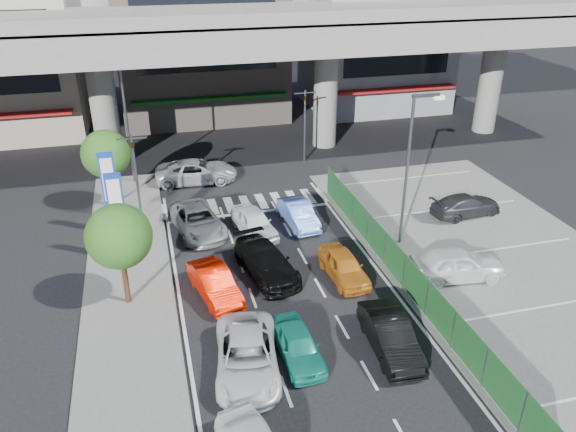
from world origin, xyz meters
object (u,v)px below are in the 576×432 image
object	(u,v)px
street_lamp_right	(411,159)
sedan_white_front_mid	(254,222)
hatch_black_mid_right	(391,336)
signboard_near	(116,205)
kei_truck_front_right	(298,214)
traffic_light_right	(305,108)
crossing_wagon_silver	(196,171)
sedan_white_mid_left	(247,356)
taxi_teal_mid	(298,345)
taxi_orange_left	(215,284)
tree_far	(106,154)
signboard_far	(109,182)
sedan_black_mid	(266,262)
parked_sedan_white	(457,264)
parked_sedan_dgrey	(466,205)
street_lamp_left	(128,112)
wagon_silver_front_left	(198,221)
traffic_light_left	(134,157)
tree_near	(119,237)
traffic_cone	(406,273)

from	to	relation	value
street_lamp_right	sedan_white_front_mid	distance (m)	9.01
sedan_white_front_mid	hatch_black_mid_right	bearing A→B (deg)	-84.17
signboard_near	kei_truck_front_right	distance (m)	9.99
traffic_light_right	crossing_wagon_silver	xyz separation A→B (m)	(-7.99, -1.91, -3.20)
sedan_white_mid_left	taxi_teal_mid	bearing A→B (deg)	15.05
street_lamp_right	taxi_orange_left	world-z (taller)	street_lamp_right
traffic_light_right	hatch_black_mid_right	world-z (taller)	traffic_light_right
tree_far	signboard_far	bearing A→B (deg)	-86.74
taxi_teal_mid	sedan_black_mid	xyz separation A→B (m)	(0.17, 6.17, 0.07)
parked_sedan_white	parked_sedan_dgrey	distance (m)	7.16
street_lamp_left	hatch_black_mid_right	size ratio (longest dim) A/B	1.91
wagon_silver_front_left	sedan_white_front_mid	size ratio (longest dim) A/B	1.25
signboard_near	kei_truck_front_right	bearing A→B (deg)	8.86
signboard_far	parked_sedan_dgrey	size ratio (longest dim) A/B	1.10
traffic_light_left	sedan_white_front_mid	xyz separation A→B (m)	(5.94, -2.96, -3.26)
tree_near	crossing_wagon_silver	bearing A→B (deg)	71.00
signboard_near	wagon_silver_front_left	size ratio (longest dim) A/B	0.95
traffic_light_left	wagon_silver_front_left	bearing A→B (deg)	-33.99
taxi_teal_mid	crossing_wagon_silver	world-z (taller)	crossing_wagon_silver
street_lamp_right	tree_near	bearing A→B (deg)	-171.97
tree_far	kei_truck_front_right	distance (m)	11.67
crossing_wagon_silver	sedan_white_mid_left	bearing A→B (deg)	-176.34
traffic_light_left	parked_sedan_dgrey	bearing A→B (deg)	-12.28
signboard_near	parked_sedan_white	xyz separation A→B (m)	(15.25, -5.89, -2.24)
sedan_white_mid_left	sedan_white_front_mid	distance (m)	10.90
parked_sedan_white	traffic_light_left	bearing A→B (deg)	62.40
tree_near	kei_truck_front_right	xyz separation A→B (m)	(9.38, 5.49, -2.75)
traffic_light_left	signboard_near	bearing A→B (deg)	-104.02
street_lamp_right	hatch_black_mid_right	world-z (taller)	street_lamp_right
street_lamp_left	taxi_teal_mid	xyz separation A→B (m)	(5.62, -19.36, -4.15)
street_lamp_left	taxi_orange_left	world-z (taller)	street_lamp_left
street_lamp_right	hatch_black_mid_right	distance (m)	9.81
traffic_light_right	taxi_orange_left	xyz separation A→B (m)	(-8.70, -15.39, -3.28)
taxi_teal_mid	traffic_cone	world-z (taller)	taxi_teal_mid
wagon_silver_front_left	traffic_light_right	bearing A→B (deg)	35.66
wagon_silver_front_left	sedan_white_front_mid	world-z (taller)	wagon_silver_front_left
signboard_far	crossing_wagon_silver	distance (m)	8.29
signboard_near	taxi_orange_left	xyz separation A→B (m)	(4.00, -4.38, -2.41)
street_lamp_right	signboard_far	world-z (taller)	street_lamp_right
taxi_teal_mid	kei_truck_front_right	size ratio (longest dim) A/B	0.93
wagon_silver_front_left	sedan_white_front_mid	distance (m)	3.12
street_lamp_left	signboard_near	xyz separation A→B (m)	(-0.87, -10.01, -1.71)
sedan_white_mid_left	parked_sedan_dgrey	world-z (taller)	sedan_white_mid_left
traffic_cone	street_lamp_left	bearing A→B (deg)	127.77
traffic_light_left	hatch_black_mid_right	bearing A→B (deg)	-56.64
parked_sedan_dgrey	kei_truck_front_right	bearing A→B (deg)	74.12
tree_far	traffic_cone	size ratio (longest dim) A/B	6.22
signboard_near	crossing_wagon_silver	bearing A→B (deg)	62.64
signboard_near	taxi_orange_left	bearing A→B (deg)	-47.56
tree_far	wagon_silver_front_left	distance (m)	6.96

